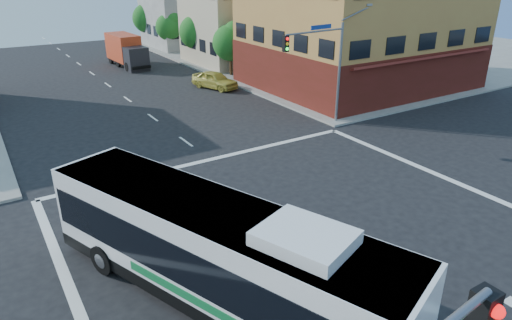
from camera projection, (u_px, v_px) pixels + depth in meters
ground at (313, 234)px, 19.34m from camera, size 120.00×120.00×0.00m
sidewalk_ne at (351, 46)px, 63.71m from camera, size 50.00×50.00×0.15m
corner_building_ne at (360, 21)px, 41.21m from camera, size 18.10×15.44×14.00m
building_east_near at (244, 22)px, 52.32m from camera, size 12.06×10.06×9.00m
building_east_far at (192, 8)px, 63.01m from camera, size 12.06×10.06×10.00m
signal_mast_ne at (323, 56)px, 30.10m from camera, size 7.91×1.13×8.07m
street_tree_a at (232, 40)px, 45.48m from camera, size 3.60×3.60×5.53m
street_tree_b at (197, 30)px, 51.64m from camera, size 3.80×3.80×5.79m
street_tree_c at (170, 25)px, 57.97m from camera, size 3.40×3.40×5.29m
street_tree_d at (148, 17)px, 64.03m from camera, size 4.00×4.00×6.03m
transit_bus at (215, 252)px, 14.75m from camera, size 7.44×13.56×3.97m
box_truck at (127, 51)px, 50.79m from camera, size 2.64×7.74×3.44m
parked_car at (215, 80)px, 41.94m from camera, size 3.38×4.98×1.57m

